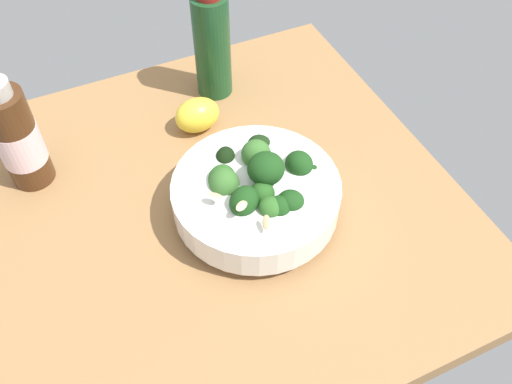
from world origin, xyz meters
TOP-DOWN VIEW (x-y plane):
  - ground_plane at (0.00, 0.00)cm, footprint 61.00×61.00cm
  - bowl_of_broccoli at (4.10, -3.74)cm, footprint 20.71×20.71cm
  - lemon_wedge at (2.88, 13.85)cm, footprint 6.91×5.41cm
  - bottle_tall at (8.31, 20.79)cm, footprint 5.34×5.34cm
  - bottle_short at (-20.61, 14.14)cm, footprint 5.62×5.62cm

SIDE VIEW (x-z plane):
  - ground_plane at x=0.00cm, z-range -3.11..0.00cm
  - lemon_wedge at x=2.88cm, z-range 0.00..4.94cm
  - bowl_of_broccoli at x=4.10cm, z-range -1.35..8.97cm
  - bottle_short at x=-20.61cm, z-range -0.85..15.18cm
  - bottle_tall at x=8.31cm, z-range -0.48..17.31cm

